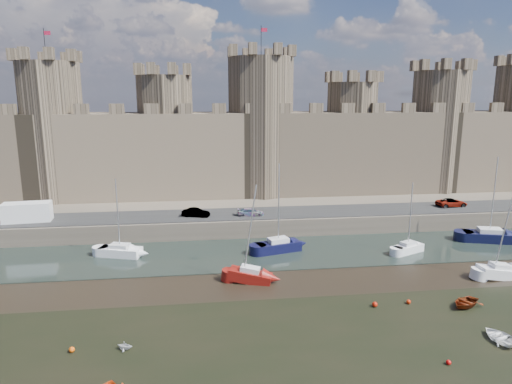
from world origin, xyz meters
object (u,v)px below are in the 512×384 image
at_px(car_3, 452,203).
at_px(sailboat_3, 489,236).
at_px(sailboat_0, 120,251).
at_px(sailboat_5, 500,271).
at_px(sailboat_2, 408,247).
at_px(car_2, 251,212).
at_px(sailboat_4, 250,275).
at_px(car_0, 2,220).
at_px(sailboat_1, 278,245).
at_px(car_1, 196,213).
at_px(van, 27,212).

bearing_deg(car_3, sailboat_3, 176.83).
bearing_deg(sailboat_0, sailboat_5, 1.28).
distance_m(sailboat_2, sailboat_5, 10.81).
height_order(car_2, sailboat_4, sailboat_4).
distance_m(car_3, sailboat_2, 17.96).
relative_size(car_0, sailboat_4, 0.29).
bearing_deg(car_2, sailboat_3, -101.73).
height_order(car_3, sailboat_1, sailboat_1).
relative_size(car_1, sailboat_5, 0.38).
xyz_separation_m(car_1, sailboat_3, (39.24, -8.37, -2.27)).
xyz_separation_m(sailboat_1, sailboat_2, (16.08, -2.38, -0.12)).
xyz_separation_m(sailboat_1, sailboat_4, (-4.54, -8.86, -0.09)).
relative_size(car_2, sailboat_4, 0.36).
relative_size(car_1, car_2, 1.03).
relative_size(car_3, sailboat_4, 0.44).
relative_size(car_0, sailboat_1, 0.28).
xyz_separation_m(car_0, car_1, (25.78, 0.09, 0.11)).
bearing_deg(sailboat_5, van, 159.59).
bearing_deg(car_1, car_2, -75.08).
relative_size(car_3, sailboat_0, 0.49).
height_order(car_1, sailboat_4, sailboat_4).
distance_m(van, sailboat_0, 16.15).
distance_m(car_1, sailboat_5, 38.43).
bearing_deg(sailboat_2, van, 142.66).
distance_m(car_0, sailboat_5, 61.84).
xyz_separation_m(sailboat_1, sailboat_3, (28.94, 0.49, 0.00)).
bearing_deg(sailboat_2, car_1, 132.85).
height_order(car_2, sailboat_2, sailboat_2).
bearing_deg(car_1, sailboat_3, -84.97).
xyz_separation_m(sailboat_0, sailboat_3, (48.48, -0.28, 0.10)).
height_order(car_0, van, van).
relative_size(sailboat_0, sailboat_4, 0.91).
bearing_deg(sailboat_2, sailboat_4, 173.35).
bearing_deg(sailboat_3, car_2, -177.92).
xyz_separation_m(sailboat_0, sailboat_4, (15.00, -9.63, 0.01)).
bearing_deg(car_0, car_2, -76.84).
xyz_separation_m(car_1, car_2, (7.75, -0.29, -0.09)).
distance_m(car_2, van, 30.44).
xyz_separation_m(car_1, sailboat_1, (10.30, -8.86, -2.28)).
xyz_separation_m(car_1, sailboat_2, (26.39, -11.24, -2.39)).
xyz_separation_m(car_3, sailboat_4, (-33.36, -18.92, -2.38)).
xyz_separation_m(car_0, car_2, (33.53, -0.20, 0.02)).
bearing_deg(van, car_2, -7.07).
relative_size(van, sailboat_2, 0.69).
xyz_separation_m(car_0, car_3, (64.90, 1.29, 0.12)).
bearing_deg(car_3, car_1, 87.85).
height_order(van, sailboat_5, sailboat_5).
relative_size(van, sailboat_3, 0.53).
xyz_separation_m(van, sailboat_2, (49.06, -11.56, -3.09)).
xyz_separation_m(car_0, sailboat_4, (31.54, -17.62, -2.26)).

